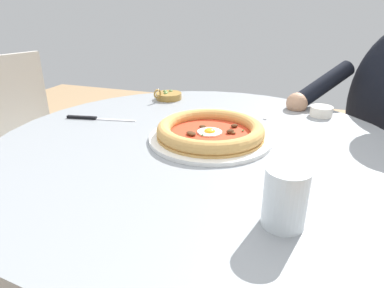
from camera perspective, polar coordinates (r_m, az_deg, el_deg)
The scene contains 8 objects.
dining_table at distance 0.91m, azimuth 1.13°, elevation -7.58°, with size 1.05×1.05×0.73m.
pizza_on_plate at distance 0.85m, azimuth 3.16°, elevation 2.03°, with size 0.32×0.32×0.05m.
water_glass at distance 0.54m, azimuth 15.66°, elevation -9.28°, with size 0.07×0.07×0.10m.
steak_knife at distance 1.06m, azimuth -16.93°, elevation 4.27°, with size 0.05×0.21×0.01m.
ramekin_capers at distance 1.11m, azimuth 21.30°, elevation 5.32°, with size 0.07×0.07×0.03m.
olive_pan at distance 1.23m, azimuth -4.09°, elevation 8.28°, with size 0.11×0.09×0.05m.
fork_utensil at distance 1.11m, azimuth 12.69°, elevation 5.45°, with size 0.16×0.02×0.00m.
cafe_chair_spare_near at distance 1.67m, azimuth -27.03°, elevation 1.52°, with size 0.55×0.55×0.85m.
Camera 1 is at (-0.74, -0.24, 1.06)m, focal length 31.10 mm.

